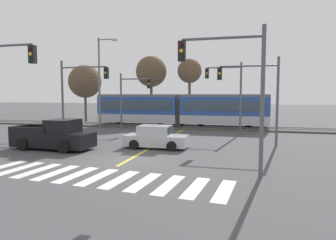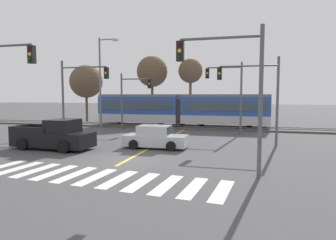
% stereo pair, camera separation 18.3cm
% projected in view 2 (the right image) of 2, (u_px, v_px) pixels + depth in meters
% --- Properties ---
extents(ground_plane, '(200.00, 200.00, 0.00)m').
position_uv_depth(ground_plane, '(126.00, 161.00, 16.24)').
color(ground_plane, '#474749').
extents(track_bed, '(120.00, 4.00, 0.18)m').
position_uv_depth(track_bed, '(188.00, 127.00, 32.45)').
color(track_bed, '#4C4742').
rests_on(track_bed, ground).
extents(rail_near, '(120.00, 0.08, 0.10)m').
position_uv_depth(rail_near, '(187.00, 126.00, 31.74)').
color(rail_near, '#939399').
rests_on(rail_near, track_bed).
extents(rail_far, '(120.00, 0.08, 0.10)m').
position_uv_depth(rail_far, '(189.00, 125.00, 33.13)').
color(rail_far, '#939399').
rests_on(rail_far, track_bed).
extents(light_rail_tram, '(18.50, 2.64, 3.43)m').
position_uv_depth(light_rail_tram, '(181.00, 109.00, 32.49)').
color(light_rail_tram, '#B7BAC1').
rests_on(light_rail_tram, track_bed).
extents(crosswalk_stripe_0, '(0.80, 2.84, 0.01)m').
position_uv_depth(crosswalk_stripe_0, '(2.00, 166.00, 14.93)').
color(crosswalk_stripe_0, silver).
rests_on(crosswalk_stripe_0, ground).
extents(crosswalk_stripe_1, '(0.80, 2.84, 0.01)m').
position_uv_depth(crosswalk_stripe_1, '(19.00, 168.00, 14.55)').
color(crosswalk_stripe_1, silver).
rests_on(crosswalk_stripe_1, ground).
extents(crosswalk_stripe_2, '(0.80, 2.84, 0.01)m').
position_uv_depth(crosswalk_stripe_2, '(36.00, 170.00, 14.17)').
color(crosswalk_stripe_2, silver).
rests_on(crosswalk_stripe_2, ground).
extents(crosswalk_stripe_3, '(0.80, 2.84, 0.01)m').
position_uv_depth(crosswalk_stripe_3, '(55.00, 172.00, 13.79)').
color(crosswalk_stripe_3, silver).
rests_on(crosswalk_stripe_3, ground).
extents(crosswalk_stripe_4, '(0.80, 2.84, 0.01)m').
position_uv_depth(crosswalk_stripe_4, '(75.00, 174.00, 13.41)').
color(crosswalk_stripe_4, silver).
rests_on(crosswalk_stripe_4, ground).
extents(crosswalk_stripe_5, '(0.80, 2.84, 0.01)m').
position_uv_depth(crosswalk_stripe_5, '(96.00, 177.00, 13.04)').
color(crosswalk_stripe_5, silver).
rests_on(crosswalk_stripe_5, ground).
extents(crosswalk_stripe_6, '(0.80, 2.84, 0.01)m').
position_uv_depth(crosswalk_stripe_6, '(118.00, 179.00, 12.66)').
color(crosswalk_stripe_6, silver).
rests_on(crosswalk_stripe_6, ground).
extents(crosswalk_stripe_7, '(0.80, 2.84, 0.01)m').
position_uv_depth(crosswalk_stripe_7, '(142.00, 182.00, 12.28)').
color(crosswalk_stripe_7, silver).
rests_on(crosswalk_stripe_7, ground).
extents(crosswalk_stripe_8, '(0.80, 2.84, 0.01)m').
position_uv_depth(crosswalk_stripe_8, '(167.00, 185.00, 11.90)').
color(crosswalk_stripe_8, silver).
rests_on(crosswalk_stripe_8, ground).
extents(crosswalk_stripe_9, '(0.80, 2.84, 0.01)m').
position_uv_depth(crosswalk_stripe_9, '(193.00, 188.00, 11.52)').
color(crosswalk_stripe_9, silver).
rests_on(crosswalk_stripe_9, ground).
extents(crosswalk_stripe_10, '(0.80, 2.84, 0.01)m').
position_uv_depth(crosswalk_stripe_10, '(222.00, 191.00, 11.14)').
color(crosswalk_stripe_10, silver).
rests_on(crosswalk_stripe_10, ground).
extents(lane_centre_line, '(0.20, 16.20, 0.01)m').
position_uv_depth(lane_centre_line, '(162.00, 142.00, 22.75)').
color(lane_centre_line, gold).
rests_on(lane_centre_line, ground).
extents(sedan_crossing, '(4.22, 1.97, 1.52)m').
position_uv_depth(sedan_crossing, '(156.00, 138.00, 20.04)').
color(sedan_crossing, '#B7BABF').
rests_on(sedan_crossing, ground).
extents(pickup_truck, '(5.48, 2.42, 1.98)m').
position_uv_depth(pickup_truck, '(55.00, 136.00, 19.63)').
color(pickup_truck, black).
rests_on(pickup_truck, ground).
extents(traffic_light_mid_left, '(4.25, 0.38, 6.36)m').
position_uv_depth(traffic_light_mid_left, '(78.00, 87.00, 24.33)').
color(traffic_light_mid_left, '#515459').
rests_on(traffic_light_mid_left, ground).
extents(traffic_light_far_right, '(3.25, 0.38, 6.41)m').
position_uv_depth(traffic_light_far_right, '(229.00, 88.00, 26.58)').
color(traffic_light_far_right, '#515459').
rests_on(traffic_light_far_right, ground).
extents(traffic_light_far_left, '(3.25, 0.38, 5.72)m').
position_uv_depth(traffic_light_far_left, '(132.00, 93.00, 30.03)').
color(traffic_light_far_left, '#515459').
rests_on(traffic_light_far_left, ground).
extents(traffic_light_mid_right, '(4.25, 0.38, 6.19)m').
position_uv_depth(traffic_light_mid_right, '(256.00, 88.00, 20.99)').
color(traffic_light_mid_right, '#515459').
rests_on(traffic_light_mid_right, ground).
extents(traffic_light_near_right, '(3.75, 0.38, 6.49)m').
position_uv_depth(traffic_light_near_right, '(232.00, 79.00, 12.88)').
color(traffic_light_near_right, '#515459').
rests_on(traffic_light_near_right, ground).
extents(street_lamp_west, '(2.24, 0.28, 9.52)m').
position_uv_depth(street_lamp_west, '(102.00, 78.00, 31.76)').
color(street_lamp_west, slate).
rests_on(street_lamp_west, ground).
extents(bare_tree_far_west, '(4.32, 4.32, 7.46)m').
position_uv_depth(bare_tree_far_west, '(86.00, 82.00, 39.53)').
color(bare_tree_far_west, brown).
rests_on(bare_tree_far_west, ground).
extents(bare_tree_west, '(3.82, 3.82, 8.35)m').
position_uv_depth(bare_tree_west, '(152.00, 72.00, 37.06)').
color(bare_tree_west, brown).
rests_on(bare_tree_west, ground).
extents(bare_tree_east, '(2.91, 2.91, 7.86)m').
position_uv_depth(bare_tree_east, '(190.00, 72.00, 35.76)').
color(bare_tree_east, brown).
rests_on(bare_tree_east, ground).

